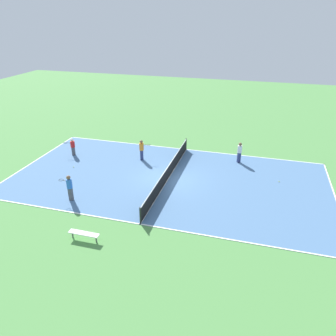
{
  "coord_description": "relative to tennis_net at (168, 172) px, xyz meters",
  "views": [
    {
      "loc": [
        20.55,
        5.87,
        11.17
      ],
      "look_at": [
        0.0,
        0.0,
        0.9
      ],
      "focal_mm": 35.0,
      "sensor_mm": 36.0,
      "label": 1
    }
  ],
  "objects": [
    {
      "name": "ground_plane",
      "position": [
        0.0,
        0.0,
        -0.56
      ],
      "size": [
        80.0,
        80.0,
        0.0
      ],
      "primitive_type": "plane",
      "color": "#518E47"
    },
    {
      "name": "court_surface",
      "position": [
        0.0,
        0.0,
        -0.55
      ],
      "size": [
        11.91,
        22.94,
        0.02
      ],
      "color": "#4C729E",
      "rests_on": "ground_plane"
    },
    {
      "name": "tennis_net",
      "position": [
        0.0,
        0.0,
        0.0
      ],
      "size": [
        11.71,
        0.1,
        1.06
      ],
      "color": "black",
      "rests_on": "court_surface"
    },
    {
      "name": "bench",
      "position": [
        8.07,
        -2.39,
        -0.17
      ],
      "size": [
        0.36,
        1.72,
        0.45
      ],
      "rotation": [
        0.0,
        0.0,
        1.57
      ],
      "color": "silver",
      "rests_on": "ground_plane"
    },
    {
      "name": "player_near_blue",
      "position": [
        4.61,
        -5.26,
        0.49
      ],
      "size": [
        0.4,
        0.95,
        1.78
      ],
      "rotation": [
        0.0,
        0.0,
        4.64
      ],
      "color": "#4C4C51",
      "rests_on": "court_surface"
    },
    {
      "name": "player_near_white",
      "position": [
        -4.39,
        4.74,
        0.44
      ],
      "size": [
        0.49,
        0.49,
        1.71
      ],
      "rotation": [
        0.0,
        0.0,
        2.08
      ],
      "color": "navy",
      "rests_on": "court_surface"
    },
    {
      "name": "player_coach_red",
      "position": [
        -2.02,
        -8.99,
        0.29
      ],
      "size": [
        0.57,
        0.99,
        1.46
      ],
      "rotation": [
        0.0,
        0.0,
        4.99
      ],
      "color": "#4C4C51",
      "rests_on": "court_surface"
    },
    {
      "name": "player_center_orange",
      "position": [
        -2.7,
        -3.02,
        0.46
      ],
      "size": [
        0.6,
        0.99,
        1.72
      ],
      "rotation": [
        0.0,
        0.0,
        1.88
      ],
      "color": "navy",
      "rests_on": "court_surface"
    },
    {
      "name": "tennis_ball_left_sideline",
      "position": [
        0.17,
        -7.72,
        -0.5
      ],
      "size": [
        0.07,
        0.07,
        0.07
      ],
      "primitive_type": "sphere",
      "color": "#CCE033",
      "rests_on": "court_surface"
    },
    {
      "name": "tennis_ball_midcourt",
      "position": [
        -1.73,
        7.85,
        -0.5
      ],
      "size": [
        0.07,
        0.07,
        0.07
      ],
      "primitive_type": "sphere",
      "color": "#CCE033",
      "rests_on": "court_surface"
    }
  ]
}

